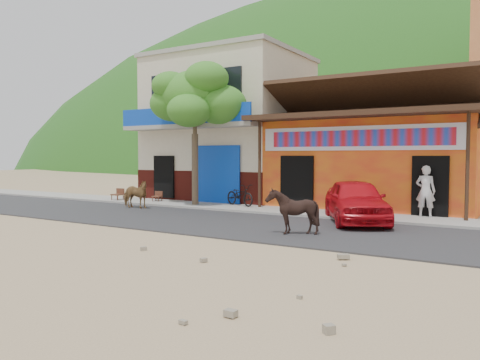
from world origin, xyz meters
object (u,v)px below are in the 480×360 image
Objects in this scene: cow_tan at (135,194)px; cow_dark at (292,211)px; red_car at (356,201)px; pedestrian at (426,191)px; cafe_chair_left at (117,189)px; tree at (195,134)px; scooter at (240,195)px; cafe_chair_right at (157,192)px.

cow_tan is 1.07× the size of cow_dark.
red_car reaches higher than cow_dark.
pedestrian is 13.55m from cafe_chair_left.
tree reaches higher than red_car.
cow_tan is at bearing -133.26° from tree.
tree is 3.55m from cow_tan.
cow_dark is at bearing -111.38° from cow_tan.
cow_dark is at bearing -115.13° from scooter.
scooter reaches higher than cafe_chair_right.
tree is 1.45× the size of red_car.
red_car is 4.97× the size of cafe_chair_right.
tree is 3.51× the size of scooter.
tree is at bearing 143.47° from red_car.
tree is 4.70× the size of cow_dark.
cafe_chair_left is 2.05m from cafe_chair_right.
red_car is at bearing 179.57° from cow_dark.
red_car is at bearing -21.07° from cafe_chair_right.
scooter is at bearing -9.12° from cafe_chair_right.
tree is 3.42× the size of pedestrian.
scooter is 1.70× the size of cafe_chair_left.
red_car is 9.84m from cafe_chair_right.
pedestrian is 11.55m from cafe_chair_right.
scooter is at bearing 4.06° from cafe_chair_left.
cow_tan is 0.33× the size of red_car.
scooter is (3.59, 2.43, -0.05)m from cow_tan.
cafe_chair_right is (-2.43, 0.33, -2.58)m from tree.
tree reaches higher than cow_tan.
cafe_chair_right is (-4.30, -0.27, -0.03)m from scooter.
scooter is 4.31m from cafe_chair_right.
cow_dark reaches higher than scooter.
pedestrian reaches higher than cow_dark.
red_car is at bearing -7.69° from cafe_chair_left.
scooter is (-5.44, 1.70, -0.18)m from red_car.
cow_dark is at bearing -33.18° from tree.
cow_dark is at bearing -23.74° from cafe_chair_left.
cafe_chair_left is (-11.71, 0.88, -0.13)m from red_car.
pedestrian reaches higher than cow_tan.
scooter is at bearing -123.01° from cow_dark.
cow_tan is 2.28m from cafe_chair_right.
scooter is 6.32m from cafe_chair_left.
cow_tan is 9.06m from red_car.
red_car is 2.36× the size of pedestrian.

